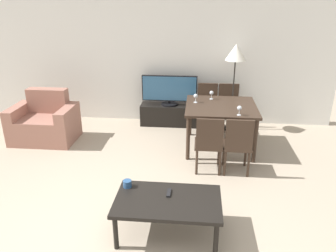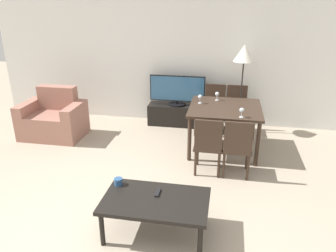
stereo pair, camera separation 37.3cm
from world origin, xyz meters
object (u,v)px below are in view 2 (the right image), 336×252
at_px(dining_chair_near_right, 237,146).
at_px(remote_primary, 158,193).
at_px(wine_glass_left, 242,111).
at_px(wine_glass_right, 217,94).
at_px(tv_stand, 177,115).
at_px(dining_chair_near, 208,144).
at_px(floor_lamp, 244,57).
at_px(dining_table, 225,112).
at_px(coffee_table, 156,203).
at_px(dining_chair_far_left, 215,106).
at_px(wine_glass_center, 200,97).
at_px(armchair, 54,119).
at_px(dining_chair_far, 236,107).
at_px(cup_white_near, 118,182).
at_px(tv, 177,90).

height_order(dining_chair_near_right, remote_primary, dining_chair_near_right).
relative_size(wine_glass_left, wine_glass_right, 1.00).
relative_size(tv_stand, dining_chair_near, 1.30).
distance_m(dining_chair_near, remote_primary, 1.33).
distance_m(floor_lamp, wine_glass_right, 0.86).
bearing_deg(dining_table, coffee_table, -106.22).
height_order(dining_table, dining_chair_far_left, dining_chair_far_left).
relative_size(dining_table, dining_chair_far_left, 1.31).
relative_size(dining_chair_far_left, wine_glass_center, 5.84).
distance_m(coffee_table, floor_lamp, 3.34).
bearing_deg(armchair, wine_glass_left, -8.34).
relative_size(dining_chair_far_left, wine_glass_right, 5.84).
xyz_separation_m(tv_stand, wine_glass_left, (1.15, -1.41, 0.64)).
distance_m(dining_chair_near, wine_glass_right, 1.23).
bearing_deg(armchair, wine_glass_right, 5.83).
xyz_separation_m(tv_stand, coffee_table, (0.28, -3.18, 0.18)).
relative_size(armchair, dining_chair_far, 1.24).
relative_size(floor_lamp, cup_white_near, 17.07).
bearing_deg(dining_chair_far_left, dining_chair_far, 0.00).
relative_size(dining_chair_near, dining_chair_far, 1.00).
bearing_deg(dining_chair_far_left, tv, 170.43).
height_order(coffee_table, wine_glass_right, wine_glass_right).
bearing_deg(coffee_table, dining_chair_near_right, 58.34).
height_order(armchair, dining_chair_near, armchair).
height_order(tv, wine_glass_right, tv).
distance_m(coffee_table, dining_chair_near, 1.43).
bearing_deg(dining_table, wine_glass_center, 164.45).
height_order(armchair, wine_glass_right, wine_glass_right).
distance_m(tv_stand, coffee_table, 3.20).
xyz_separation_m(dining_chair_near, dining_chair_far, (0.39, 1.70, 0.00)).
bearing_deg(cup_white_near, dining_chair_near, 51.94).
xyz_separation_m(armchair, tv, (2.09, 0.94, 0.39)).
bearing_deg(floor_lamp, dining_chair_far_left, 179.37).
xyz_separation_m(dining_chair_near, dining_chair_near_right, (0.39, 0.00, 0.00)).
bearing_deg(floor_lamp, dining_table, -107.22).
relative_size(armchair, tv, 1.01).
relative_size(dining_chair_far_left, cup_white_near, 9.14).
relative_size(dining_chair_far, remote_primary, 5.69).
height_order(dining_chair_near, cup_white_near, dining_chair_near).
xyz_separation_m(dining_chair_far_left, remote_primary, (-0.45, -2.95, -0.04)).
height_order(tv, dining_chair_near, tv).
xyz_separation_m(dining_table, dining_chair_far_left, (-0.20, 0.85, -0.18)).
distance_m(tv_stand, remote_primary, 3.09).
xyz_separation_m(coffee_table, wine_glass_left, (0.88, 1.77, 0.46)).
xyz_separation_m(dining_chair_far, wine_glass_right, (-0.34, -0.52, 0.37)).
xyz_separation_m(dining_table, dining_chair_far, (0.20, 0.85, -0.18)).
bearing_deg(dining_chair_near, wine_glass_left, 43.43).
bearing_deg(dining_table, remote_primary, -107.02).
distance_m(coffee_table, wine_glass_right, 2.62).
height_order(tv, remote_primary, tv).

